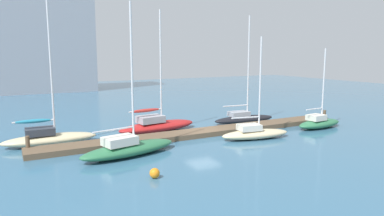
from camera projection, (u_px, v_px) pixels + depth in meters
ground_plane at (203, 135)px, 29.72m from camera, size 120.00×120.00×0.00m
dock_pier at (203, 132)px, 29.69m from camera, size 27.42×2.07×0.41m
dock_piling_near_end at (28, 145)px, 24.19m from camera, size 0.28×0.28×1.20m
dock_piling_far_end at (324, 116)px, 35.06m from camera, size 0.28×0.28×1.20m
sailboat_0 at (49, 137)px, 26.42m from camera, size 6.76×2.11×11.10m
sailboat_1 at (128, 147)px, 23.62m from camera, size 7.21×3.43×10.05m
sailboat_2 at (157, 125)px, 30.84m from camera, size 7.55×3.12×10.40m
sailboat_3 at (255, 133)px, 28.30m from camera, size 5.98×2.61×8.04m
sailboat_4 at (244, 118)px, 34.72m from camera, size 6.62×2.18×10.29m
sailboat_5 at (319, 122)px, 32.35m from camera, size 5.24×2.12×7.20m
mooring_buoy_orange at (155, 173)px, 19.42m from camera, size 0.57×0.57×0.57m
harbor_building_distant at (34, 28)px, 60.95m from camera, size 19.05×8.39×21.93m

